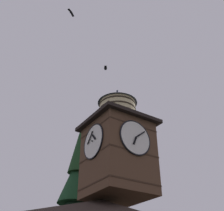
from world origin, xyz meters
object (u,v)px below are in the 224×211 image
(moon, at_px, (84,202))
(flying_bird_high, at_px, (71,12))
(flying_bird_low, at_px, (106,68))
(clock_tower, at_px, (118,145))

(moon, relative_size, flying_bird_high, 2.43)
(moon, height_order, flying_bird_low, flying_bird_low)
(clock_tower, xyz_separation_m, flying_bird_low, (1.94, 1.37, 4.98))
(flying_bird_high, distance_m, flying_bird_low, 4.50)
(clock_tower, xyz_separation_m, flying_bird_high, (5.73, 3.24, 6.53))
(flying_bird_low, bearing_deg, moon, -116.07)
(clock_tower, bearing_deg, moon, -113.76)
(clock_tower, height_order, flying_bird_low, flying_bird_low)
(flying_bird_high, bearing_deg, moon, -120.47)
(clock_tower, relative_size, flying_bird_low, 16.95)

